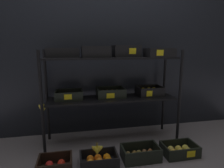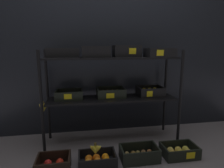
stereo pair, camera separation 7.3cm
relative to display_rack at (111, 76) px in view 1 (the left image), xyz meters
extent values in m
plane|color=slate|center=(0.01, -0.02, -0.80)|extent=(10.00, 10.00, 0.00)
cube|color=black|center=(0.01, 0.38, 0.17)|extent=(3.91, 0.12, 1.94)
cylinder|color=black|center=(-0.75, -0.21, -0.25)|extent=(0.03, 0.03, 1.10)
cylinder|color=black|center=(0.77, -0.21, -0.25)|extent=(0.03, 0.03, 1.10)
cylinder|color=black|center=(-0.75, 0.18, -0.25)|extent=(0.03, 0.03, 1.10)
cylinder|color=black|center=(0.77, 0.18, -0.25)|extent=(0.03, 0.03, 1.10)
cube|color=black|center=(0.01, -0.02, -0.27)|extent=(1.48, 0.36, 0.02)
cube|color=black|center=(0.01, -0.02, 0.21)|extent=(1.48, 0.36, 0.02)
cube|color=black|center=(-0.48, 0.03, -0.25)|extent=(0.31, 0.23, 0.01)
cube|color=black|center=(-0.48, -0.08, -0.20)|extent=(0.31, 0.02, 0.09)
cube|color=black|center=(-0.48, 0.14, -0.20)|extent=(0.31, 0.02, 0.09)
cube|color=black|center=(-0.63, 0.03, -0.20)|extent=(0.02, 0.20, 0.09)
cube|color=black|center=(-0.34, 0.03, -0.20)|extent=(0.02, 0.20, 0.09)
sphere|color=#662F53|center=(-0.57, -0.02, -0.22)|extent=(0.05, 0.05, 0.05)
sphere|color=#552946|center=(-0.51, -0.02, -0.22)|extent=(0.05, 0.05, 0.05)
sphere|color=#682C45|center=(-0.45, -0.02, -0.22)|extent=(0.05, 0.05, 0.05)
sphere|color=#5C1B4D|center=(-0.40, -0.02, -0.22)|extent=(0.05, 0.05, 0.05)
sphere|color=#662649|center=(-0.56, 0.03, -0.22)|extent=(0.05, 0.05, 0.05)
sphere|color=#632245|center=(-0.51, 0.03, -0.22)|extent=(0.05, 0.05, 0.05)
sphere|color=#58185D|center=(-0.45, 0.03, -0.22)|extent=(0.05, 0.05, 0.05)
sphere|color=#5C1846|center=(-0.40, 0.03, -0.22)|extent=(0.05, 0.05, 0.05)
sphere|color=#652250|center=(-0.56, 0.08, -0.22)|extent=(0.05, 0.05, 0.05)
sphere|color=#682A4A|center=(-0.51, 0.09, -0.22)|extent=(0.05, 0.05, 0.05)
sphere|color=#5B2258|center=(-0.45, 0.09, -0.22)|extent=(0.05, 0.05, 0.05)
sphere|color=#5C2D4F|center=(-0.39, 0.09, -0.22)|extent=(0.05, 0.05, 0.05)
cube|color=yellow|center=(-0.49, -0.09, -0.20)|extent=(0.08, 0.01, 0.06)
cube|color=black|center=(0.00, 0.04, -0.25)|extent=(0.33, 0.25, 0.01)
cube|color=black|center=(0.00, -0.08, -0.20)|extent=(0.33, 0.02, 0.10)
cube|color=black|center=(0.00, 0.16, -0.20)|extent=(0.33, 0.02, 0.10)
cube|color=black|center=(-0.15, 0.04, -0.20)|extent=(0.02, 0.22, 0.10)
cube|color=black|center=(0.16, 0.04, -0.20)|extent=(0.02, 0.22, 0.10)
ellipsoid|color=brown|center=(-0.09, 0.00, -0.21)|extent=(0.05, 0.05, 0.07)
ellipsoid|color=brown|center=(-0.03, -0.01, -0.21)|extent=(0.05, 0.05, 0.07)
ellipsoid|color=brown|center=(0.04, 0.00, -0.21)|extent=(0.05, 0.05, 0.07)
ellipsoid|color=brown|center=(0.10, 0.00, -0.21)|extent=(0.05, 0.05, 0.07)
ellipsoid|color=brown|center=(-0.09, 0.08, -0.21)|extent=(0.05, 0.05, 0.07)
ellipsoid|color=brown|center=(-0.03, 0.08, -0.21)|extent=(0.05, 0.05, 0.07)
ellipsoid|color=brown|center=(0.03, 0.08, -0.21)|extent=(0.05, 0.05, 0.07)
ellipsoid|color=brown|center=(0.09, 0.08, -0.21)|extent=(0.05, 0.05, 0.07)
cube|color=yellow|center=(-0.02, -0.09, -0.21)|extent=(0.09, 0.01, 0.06)
cube|color=black|center=(0.50, 0.02, -0.25)|extent=(0.31, 0.24, 0.01)
cube|color=black|center=(0.50, -0.09, -0.20)|extent=(0.31, 0.02, 0.10)
cube|color=black|center=(0.50, 0.14, -0.20)|extent=(0.31, 0.02, 0.10)
cube|color=black|center=(0.35, 0.02, -0.20)|extent=(0.02, 0.21, 0.10)
cube|color=black|center=(0.64, 0.02, -0.20)|extent=(0.02, 0.21, 0.10)
ellipsoid|color=yellow|center=(0.42, -0.01, -0.21)|extent=(0.06, 0.06, 0.08)
ellipsoid|color=yellow|center=(0.50, -0.02, -0.21)|extent=(0.06, 0.06, 0.08)
ellipsoid|color=yellow|center=(0.57, -0.01, -0.21)|extent=(0.06, 0.06, 0.08)
ellipsoid|color=yellow|center=(0.43, 0.06, -0.21)|extent=(0.06, 0.06, 0.08)
ellipsoid|color=yellow|center=(0.50, 0.06, -0.21)|extent=(0.06, 0.06, 0.08)
ellipsoid|color=yellow|center=(0.57, 0.06, -0.21)|extent=(0.06, 0.06, 0.08)
cube|color=yellow|center=(0.44, -0.10, -0.21)|extent=(0.07, 0.01, 0.07)
cube|color=black|center=(-0.53, 0.04, 0.22)|extent=(0.35, 0.20, 0.01)
cube|color=black|center=(-0.53, -0.05, 0.28)|extent=(0.35, 0.02, 0.09)
cube|color=black|center=(-0.53, 0.13, 0.28)|extent=(0.35, 0.02, 0.09)
cube|color=black|center=(-0.69, 0.04, 0.28)|extent=(0.02, 0.17, 0.09)
cube|color=black|center=(-0.36, 0.04, 0.28)|extent=(0.02, 0.17, 0.09)
sphere|color=#E2B155|center=(-0.61, 0.01, 0.27)|extent=(0.07, 0.07, 0.07)
sphere|color=gold|center=(-0.53, 0.02, 0.27)|extent=(0.07, 0.07, 0.07)
sphere|color=#D6C948|center=(-0.45, 0.02, 0.27)|extent=(0.07, 0.07, 0.07)
sphere|color=#E3C54F|center=(-0.61, 0.07, 0.27)|extent=(0.07, 0.07, 0.07)
sphere|color=gold|center=(-0.53, 0.07, 0.27)|extent=(0.07, 0.07, 0.07)
sphere|color=#D9B453|center=(-0.45, 0.06, 0.27)|extent=(0.07, 0.07, 0.07)
cube|color=black|center=(-0.17, -0.01, 0.22)|extent=(0.31, 0.22, 0.01)
cube|color=black|center=(-0.17, -0.11, 0.29)|extent=(0.31, 0.02, 0.11)
cube|color=black|center=(-0.17, 0.10, 0.29)|extent=(0.31, 0.02, 0.11)
cube|color=black|center=(-0.32, -0.01, 0.29)|extent=(0.02, 0.19, 0.11)
cube|color=black|center=(-0.02, -0.01, 0.29)|extent=(0.02, 0.19, 0.11)
ellipsoid|color=tan|center=(-0.22, -0.04, 0.28)|extent=(0.07, 0.07, 0.09)
ellipsoid|color=tan|center=(-0.12, -0.03, 0.28)|extent=(0.07, 0.07, 0.09)
ellipsoid|color=#BCB453|center=(-0.22, 0.03, 0.28)|extent=(0.07, 0.07, 0.09)
ellipsoid|color=#B7AF4B|center=(-0.12, 0.02, 0.28)|extent=(0.07, 0.07, 0.09)
cube|color=black|center=(0.19, 0.02, 0.22)|extent=(0.30, 0.22, 0.01)
cube|color=black|center=(0.19, -0.08, 0.29)|extent=(0.30, 0.02, 0.12)
cube|color=black|center=(0.19, 0.13, 0.29)|extent=(0.30, 0.02, 0.12)
cube|color=black|center=(0.04, 0.02, 0.29)|extent=(0.02, 0.19, 0.12)
cube|color=black|center=(0.33, 0.02, 0.29)|extent=(0.02, 0.19, 0.12)
sphere|color=#87C53E|center=(0.13, -0.01, 0.27)|extent=(0.07, 0.07, 0.07)
sphere|color=#88B444|center=(0.24, -0.01, 0.27)|extent=(0.07, 0.07, 0.07)
sphere|color=#82B03E|center=(0.13, 0.05, 0.27)|extent=(0.07, 0.07, 0.07)
sphere|color=#83C03C|center=(0.23, 0.05, 0.27)|extent=(0.07, 0.07, 0.07)
cube|color=yellow|center=(0.23, -0.09, 0.29)|extent=(0.08, 0.01, 0.07)
cube|color=black|center=(0.55, -0.07, 0.22)|extent=(0.32, 0.24, 0.01)
cube|color=black|center=(0.55, -0.18, 0.27)|extent=(0.32, 0.02, 0.09)
cube|color=black|center=(0.55, 0.04, 0.27)|extent=(0.32, 0.02, 0.09)
cube|color=black|center=(0.40, -0.07, 0.27)|extent=(0.02, 0.20, 0.09)
cube|color=black|center=(0.70, -0.07, 0.27)|extent=(0.02, 0.20, 0.09)
sphere|color=orange|center=(0.48, -0.10, 0.26)|extent=(0.06, 0.06, 0.06)
sphere|color=orange|center=(0.55, -0.10, 0.26)|extent=(0.06, 0.06, 0.06)
sphere|color=orange|center=(0.62, -0.11, 0.26)|extent=(0.06, 0.06, 0.06)
sphere|color=orange|center=(0.48, -0.04, 0.26)|extent=(0.06, 0.06, 0.06)
sphere|color=orange|center=(0.55, -0.03, 0.26)|extent=(0.06, 0.06, 0.06)
sphere|color=orange|center=(0.63, -0.04, 0.26)|extent=(0.06, 0.06, 0.06)
cube|color=yellow|center=(0.51, -0.19, 0.27)|extent=(0.08, 0.01, 0.07)
cylinder|color=brown|center=(-0.79, 0.07, -0.30)|extent=(0.02, 0.02, 0.02)
ellipsoid|color=yellow|center=(-0.80, 0.07, -0.36)|extent=(0.08, 0.03, 0.10)
ellipsoid|color=yellow|center=(-0.79, 0.06, -0.36)|extent=(0.05, 0.03, 0.10)
ellipsoid|color=yellow|center=(-0.78, 0.07, -0.36)|extent=(0.05, 0.03, 0.10)
ellipsoid|color=yellow|center=(-0.77, 0.07, -0.36)|extent=(0.07, 0.03, 0.10)
cube|color=black|center=(-0.62, -0.38, -0.73)|extent=(0.31, 0.02, 0.11)
cube|color=black|center=(-0.77, -0.49, -0.73)|extent=(0.02, 0.21, 0.11)
cube|color=black|center=(-0.47, -0.49, -0.73)|extent=(0.02, 0.21, 0.11)
sphere|color=red|center=(-0.57, -0.52, -0.75)|extent=(0.07, 0.07, 0.07)
sphere|color=red|center=(-0.68, -0.46, -0.75)|extent=(0.07, 0.07, 0.07)
sphere|color=red|center=(-0.57, -0.46, -0.75)|extent=(0.07, 0.07, 0.07)
cube|color=black|center=(-0.21, -0.47, -0.79)|extent=(0.36, 0.23, 0.01)
cube|color=black|center=(-0.21, -0.58, -0.74)|extent=(0.36, 0.02, 0.10)
cube|color=black|center=(-0.21, -0.37, -0.74)|extent=(0.36, 0.02, 0.10)
cube|color=black|center=(-0.39, -0.47, -0.74)|extent=(0.02, 0.20, 0.10)
cube|color=black|center=(-0.04, -0.47, -0.74)|extent=(0.02, 0.20, 0.10)
sphere|color=orange|center=(-0.30, -0.51, -0.75)|extent=(0.07, 0.07, 0.07)
sphere|color=orange|center=(-0.21, -0.51, -0.75)|extent=(0.07, 0.07, 0.07)
sphere|color=orange|center=(-0.13, -0.51, -0.75)|extent=(0.07, 0.07, 0.07)
sphere|color=orange|center=(-0.29, -0.44, -0.75)|extent=(0.07, 0.07, 0.07)
sphere|color=orange|center=(-0.22, -0.44, -0.75)|extent=(0.07, 0.07, 0.07)
sphere|color=orange|center=(-0.13, -0.44, -0.75)|extent=(0.07, 0.07, 0.07)
cube|color=black|center=(0.21, -0.46, -0.79)|extent=(0.38, 0.23, 0.01)
cube|color=black|center=(0.21, -0.57, -0.72)|extent=(0.38, 0.02, 0.13)
cube|color=black|center=(0.21, -0.36, -0.72)|extent=(0.38, 0.02, 0.13)
cube|color=black|center=(0.03, -0.46, -0.72)|extent=(0.02, 0.20, 0.13)
cube|color=black|center=(0.40, -0.46, -0.72)|extent=(0.02, 0.20, 0.13)
ellipsoid|color=brown|center=(0.10, -0.50, -0.75)|extent=(0.05, 0.05, 0.07)
ellipsoid|color=brown|center=(0.16, -0.50, -0.75)|extent=(0.05, 0.05, 0.07)
ellipsoid|color=brown|center=(0.22, -0.50, -0.75)|extent=(0.05, 0.05, 0.07)
ellipsoid|color=brown|center=(0.27, -0.50, -0.75)|extent=(0.05, 0.05, 0.07)
ellipsoid|color=brown|center=(0.33, -0.50, -0.75)|extent=(0.05, 0.05, 0.07)
ellipsoid|color=brown|center=(0.09, -0.43, -0.75)|extent=(0.05, 0.05, 0.07)
ellipsoid|color=brown|center=(0.16, -0.43, -0.75)|extent=(0.05, 0.05, 0.07)
ellipsoid|color=brown|center=(0.21, -0.43, -0.75)|extent=(0.05, 0.05, 0.07)
ellipsoid|color=brown|center=(0.27, -0.43, -0.75)|extent=(0.05, 0.05, 0.07)
ellipsoid|color=brown|center=(0.34, -0.43, -0.75)|extent=(0.05, 0.05, 0.07)
cube|color=black|center=(0.65, -0.47, -0.79)|extent=(0.36, 0.24, 0.01)
cube|color=black|center=(0.65, -0.58, -0.73)|extent=(0.36, 0.02, 0.11)
cube|color=black|center=(0.65, -0.36, -0.73)|extent=(0.36, 0.02, 0.11)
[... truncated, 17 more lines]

